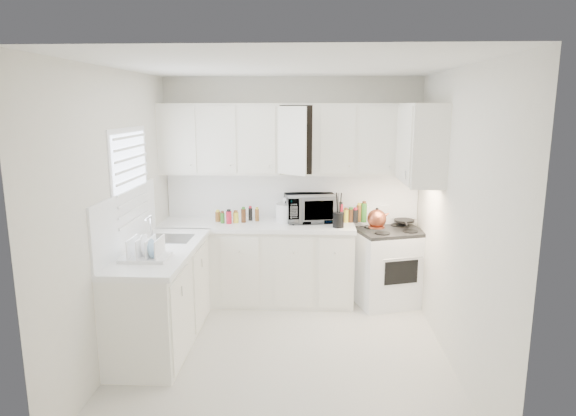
# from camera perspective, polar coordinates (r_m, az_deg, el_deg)

# --- Properties ---
(floor) EXTENTS (3.20, 3.20, 0.00)m
(floor) POSITION_cam_1_polar(r_m,az_deg,el_deg) (4.90, -0.42, -16.18)
(floor) COLOR beige
(floor) RESTS_ON ground
(ceiling) EXTENTS (3.20, 3.20, 0.00)m
(ceiling) POSITION_cam_1_polar(r_m,az_deg,el_deg) (4.35, -0.47, 15.78)
(ceiling) COLOR white
(ceiling) RESTS_ON ground
(wall_back) EXTENTS (3.00, 0.00, 3.00)m
(wall_back) POSITION_cam_1_polar(r_m,az_deg,el_deg) (6.01, 0.42, 2.19)
(wall_back) COLOR silver
(wall_back) RESTS_ON ground
(wall_front) EXTENTS (3.00, 0.00, 3.00)m
(wall_front) POSITION_cam_1_polar(r_m,az_deg,el_deg) (2.91, -2.25, -8.16)
(wall_front) COLOR silver
(wall_front) RESTS_ON ground
(wall_left) EXTENTS (0.00, 3.20, 3.20)m
(wall_left) POSITION_cam_1_polar(r_m,az_deg,el_deg) (4.77, -18.75, -0.92)
(wall_left) COLOR silver
(wall_left) RESTS_ON ground
(wall_right) EXTENTS (0.00, 3.20, 3.20)m
(wall_right) POSITION_cam_1_polar(r_m,az_deg,el_deg) (4.61, 18.51, -1.32)
(wall_right) COLOR silver
(wall_right) RESTS_ON ground
(window_blinds) EXTENTS (0.06, 0.96, 1.06)m
(window_blinds) POSITION_cam_1_polar(r_m,az_deg,el_deg) (5.04, -17.28, 2.71)
(window_blinds) COLOR white
(window_blinds) RESTS_ON wall_left
(lower_cabinets_back) EXTENTS (2.22, 0.60, 0.90)m
(lower_cabinets_back) POSITION_cam_1_polar(r_m,az_deg,el_deg) (5.95, -3.49, -6.36)
(lower_cabinets_back) COLOR silver
(lower_cabinets_back) RESTS_ON floor
(lower_cabinets_left) EXTENTS (0.60, 1.60, 0.90)m
(lower_cabinets_left) POSITION_cam_1_polar(r_m,az_deg,el_deg) (5.09, -14.10, -9.86)
(lower_cabinets_left) COLOR silver
(lower_cabinets_left) RESTS_ON floor
(countertop_back) EXTENTS (2.24, 0.64, 0.05)m
(countertop_back) POSITION_cam_1_polar(r_m,az_deg,el_deg) (5.81, -3.56, -1.93)
(countertop_back) COLOR white
(countertop_back) RESTS_ON lower_cabinets_back
(countertop_left) EXTENTS (0.64, 1.62, 0.05)m
(countertop_left) POSITION_cam_1_polar(r_m,az_deg,el_deg) (4.94, -14.26, -4.73)
(countertop_left) COLOR white
(countertop_left) RESTS_ON lower_cabinets_left
(backsplash_back) EXTENTS (2.98, 0.02, 0.55)m
(backsplash_back) POSITION_cam_1_polar(r_m,az_deg,el_deg) (6.02, 0.42, 1.47)
(backsplash_back) COLOR white
(backsplash_back) RESTS_ON wall_back
(backsplash_left) EXTENTS (0.02, 1.60, 0.55)m
(backsplash_left) POSITION_cam_1_polar(r_m,az_deg,el_deg) (4.96, -17.75, -1.27)
(backsplash_left) COLOR white
(backsplash_left) RESTS_ON wall_left
(upper_cabinets_back) EXTENTS (3.00, 0.33, 0.80)m
(upper_cabinets_back) POSITION_cam_1_polar(r_m,az_deg,el_deg) (5.82, 0.36, 3.87)
(upper_cabinets_back) COLOR silver
(upper_cabinets_back) RESTS_ON wall_back
(upper_cabinets_right) EXTENTS (0.33, 0.90, 0.80)m
(upper_cabinets_right) POSITION_cam_1_polar(r_m,az_deg,el_deg) (5.32, 14.60, 2.76)
(upper_cabinets_right) COLOR silver
(upper_cabinets_right) RESTS_ON wall_right
(sink) EXTENTS (0.42, 0.38, 0.30)m
(sink) POSITION_cam_1_polar(r_m,az_deg,el_deg) (5.23, -13.23, -2.13)
(sink) COLOR gray
(sink) RESTS_ON countertop_left
(stove) EXTENTS (0.88, 0.80, 1.13)m
(stove) POSITION_cam_1_polar(r_m,az_deg,el_deg) (5.96, 11.39, -5.38)
(stove) COLOR white
(stove) RESTS_ON floor
(tea_kettle) EXTENTS (0.29, 0.26, 0.24)m
(tea_kettle) POSITION_cam_1_polar(r_m,az_deg,el_deg) (5.66, 10.02, -1.05)
(tea_kettle) COLOR #A03A2B
(tea_kettle) RESTS_ON stove
(frying_pan) EXTENTS (0.25, 0.41, 0.04)m
(frying_pan) POSITION_cam_1_polar(r_m,az_deg,el_deg) (6.04, 13.00, -1.32)
(frying_pan) COLOR black
(frying_pan) RESTS_ON stove
(microwave) EXTENTS (0.62, 0.43, 0.39)m
(microwave) POSITION_cam_1_polar(r_m,az_deg,el_deg) (5.84, 2.56, 0.34)
(microwave) COLOR gray
(microwave) RESTS_ON countertop_back
(rice_cooker) EXTENTS (0.31, 0.31, 0.25)m
(rice_cooker) POSITION_cam_1_polar(r_m,az_deg,el_deg) (5.84, -0.19, -0.37)
(rice_cooker) COLOR white
(rice_cooker) RESTS_ON countertop_back
(paper_towel) EXTENTS (0.12, 0.12, 0.27)m
(paper_towel) POSITION_cam_1_polar(r_m,az_deg,el_deg) (5.90, -0.03, -0.12)
(paper_towel) COLOR white
(paper_towel) RESTS_ON countertop_back
(utensil_crock) EXTENTS (0.15, 0.15, 0.40)m
(utensil_crock) POSITION_cam_1_polar(r_m,az_deg,el_deg) (5.57, 5.75, -0.18)
(utensil_crock) COLOR black
(utensil_crock) RESTS_ON countertop_back
(dish_rack) EXTENTS (0.41, 0.31, 0.22)m
(dish_rack) POSITION_cam_1_polar(r_m,az_deg,el_deg) (4.60, -15.89, -4.25)
(dish_rack) COLOR white
(dish_rack) RESTS_ON countertop_left
(spice_left_0) EXTENTS (0.06, 0.06, 0.13)m
(spice_left_0) POSITION_cam_1_polar(r_m,az_deg,el_deg) (5.99, -7.81, -0.74)
(spice_left_0) COLOR brown
(spice_left_0) RESTS_ON countertop_back
(spice_left_1) EXTENTS (0.06, 0.06, 0.13)m
(spice_left_1) POSITION_cam_1_polar(r_m,az_deg,el_deg) (5.89, -7.25, -0.93)
(spice_left_1) COLOR #337828
(spice_left_1) RESTS_ON countertop_back
(spice_left_2) EXTENTS (0.06, 0.06, 0.13)m
(spice_left_2) POSITION_cam_1_polar(r_m,az_deg,el_deg) (5.96, -6.39, -0.76)
(spice_left_2) COLOR red
(spice_left_2) RESTS_ON countertop_back
(spice_left_3) EXTENTS (0.06, 0.06, 0.13)m
(spice_left_3) POSITION_cam_1_polar(r_m,az_deg,el_deg) (5.86, -5.81, -0.95)
(spice_left_3) COLOR yellow
(spice_left_3) RESTS_ON countertop_back
(spice_left_4) EXTENTS (0.06, 0.06, 0.13)m
(spice_left_4) POSITION_cam_1_polar(r_m,az_deg,el_deg) (5.94, -4.96, -0.77)
(spice_left_4) COLOR #542F18
(spice_left_4) RESTS_ON countertop_back
(spice_left_5) EXTENTS (0.06, 0.06, 0.13)m
(spice_left_5) POSITION_cam_1_polar(r_m,az_deg,el_deg) (5.84, -4.35, -0.97)
(spice_left_5) COLOR black
(spice_left_5) RESTS_ON countertop_back
(spice_left_6) EXTENTS (0.06, 0.06, 0.13)m
(spice_left_6) POSITION_cam_1_polar(r_m,az_deg,el_deg) (5.92, -3.53, -0.79)
(spice_left_6) COLOR brown
(spice_left_6) RESTS_ON countertop_back
(sauce_right_0) EXTENTS (0.06, 0.06, 0.19)m
(sauce_right_0) POSITION_cam_1_polar(r_m,az_deg,el_deg) (5.93, 5.97, -0.52)
(sauce_right_0) COLOR red
(sauce_right_0) RESTS_ON countertop_back
(sauce_right_1) EXTENTS (0.06, 0.06, 0.19)m
(sauce_right_1) POSITION_cam_1_polar(r_m,az_deg,el_deg) (5.87, 6.54, -0.65)
(sauce_right_1) COLOR yellow
(sauce_right_1) RESTS_ON countertop_back
(sauce_right_2) EXTENTS (0.06, 0.06, 0.19)m
(sauce_right_2) POSITION_cam_1_polar(r_m,az_deg,el_deg) (5.94, 7.03, -0.53)
(sauce_right_2) COLOR #542F18
(sauce_right_2) RESTS_ON countertop_back
(sauce_right_3) EXTENTS (0.06, 0.06, 0.19)m
(sauce_right_3) POSITION_cam_1_polar(r_m,az_deg,el_deg) (5.88, 7.61, -0.66)
(sauce_right_3) COLOR black
(sauce_right_3) RESTS_ON countertop_back
(sauce_right_4) EXTENTS (0.06, 0.06, 0.19)m
(sauce_right_4) POSITION_cam_1_polar(r_m,az_deg,el_deg) (5.94, 8.09, -0.54)
(sauce_right_4) COLOR brown
(sauce_right_4) RESTS_ON countertop_back
(sauce_right_5) EXTENTS (0.06, 0.06, 0.19)m
(sauce_right_5) POSITION_cam_1_polar(r_m,az_deg,el_deg) (5.89, 8.67, -0.67)
(sauce_right_5) COLOR #337828
(sauce_right_5) RESTS_ON countertop_back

